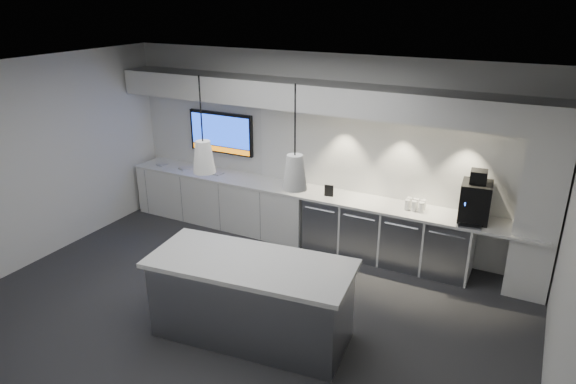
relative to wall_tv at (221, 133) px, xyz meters
The scene contains 28 objects.
floor 3.47m from the wall_tv, 52.18° to the right, with size 7.00×7.00×0.00m, color #2C2C2F.
ceiling 3.42m from the wall_tv, 52.18° to the right, with size 7.00×7.00×0.00m, color black.
wall_back 1.90m from the wall_tv, ahead, with size 7.00×7.00×0.00m, color white.
wall_front 5.30m from the wall_tv, 68.99° to the right, with size 7.00×7.00×0.00m, color white.
wall_left 2.92m from the wall_tv, 123.17° to the right, with size 7.00×7.00×0.00m, color white.
wall_right 5.93m from the wall_tv, 24.38° to the right, with size 7.00×7.00×0.00m, color white.
back_counter 2.04m from the wall_tv, ahead, with size 6.80×0.65×0.04m, color white.
left_base_cabinets 1.17m from the wall_tv, 61.19° to the right, with size 3.30×0.63×0.86m, color white.
fridge_unit_a 2.45m from the wall_tv, ahead, with size 0.60×0.61×0.85m, color gray.
fridge_unit_b 3.01m from the wall_tv, ahead, with size 0.60×0.61×0.85m, color gray.
fridge_unit_c 3.60m from the wall_tv, ahead, with size 0.60×0.61×0.85m, color gray.
fridge_unit_d 4.21m from the wall_tv, ahead, with size 0.60×0.61×0.85m, color gray.
backsplash 3.10m from the wall_tv, ahead, with size 4.60×0.03×1.30m, color white.
soffit 2.09m from the wall_tv, ahead, with size 6.90×0.60×0.40m, color white.
column 5.11m from the wall_tv, ahead, with size 0.55×0.55×2.60m, color white.
wall_tv is the anchor object (origin of this frame).
island 3.77m from the wall_tv, 51.01° to the right, with size 2.44×1.26×0.99m.
bin 3.03m from the wall_tv, 68.42° to the right, with size 0.32×0.32×0.45m, color gray.
coffee_machine 4.33m from the wall_tv, ahead, with size 0.43×0.59×0.72m.
sign_black 2.29m from the wall_tv, ahead, with size 0.14×0.02×0.18m, color black.
sign_white 1.84m from the wall_tv, 11.36° to the right, with size 0.18×0.02×0.14m, color white.
cup_cluster 3.56m from the wall_tv, ahead, with size 0.28×0.18×0.15m, color white, non-canonical shape.
tray_a 1.32m from the wall_tv, 163.21° to the right, with size 0.16×0.16×0.03m, color #B4B4B4.
tray_b 0.94m from the wall_tv, 152.25° to the right, with size 0.16×0.16×0.03m, color #B4B4B4.
tray_c 0.77m from the wall_tv, 123.38° to the right, with size 0.16×0.16×0.03m, color #B4B4B4.
tray_d 0.71m from the wall_tv, 73.38° to the right, with size 0.16×0.16×0.03m, color #B4B4B4.
pendant_left 3.35m from the wall_tv, 58.57° to the right, with size 0.25×0.25×1.06m.
pendant_right 4.04m from the wall_tv, 44.78° to the right, with size 0.25×0.25×1.06m.
Camera 1 is at (3.10, -4.71, 3.82)m, focal length 32.00 mm.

